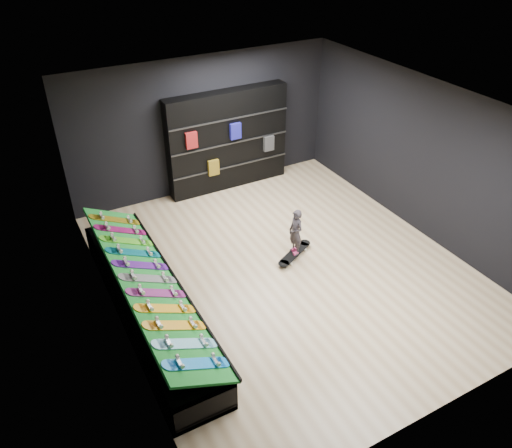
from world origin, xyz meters
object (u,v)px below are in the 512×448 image
display_rack (148,304)px  child (295,240)px  back_shelving (228,140)px  floor_skateboard (295,254)px

display_rack → child: 2.90m
back_shelving → floor_skateboard: bearing=-92.6°
back_shelving → child: back_shelving is taller
child → display_rack: bearing=-87.8°
display_rack → back_shelving: (3.03, 3.32, 0.87)m
floor_skateboard → child: size_ratio=1.80×
back_shelving → child: bearing=-92.6°
back_shelving → child: (-0.14, -3.09, -0.76)m
display_rack → child: size_ratio=8.28×
display_rack → floor_skateboard: display_rack is taller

